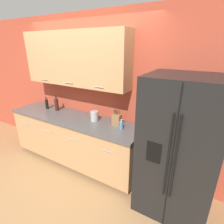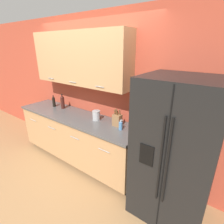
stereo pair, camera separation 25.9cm
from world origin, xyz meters
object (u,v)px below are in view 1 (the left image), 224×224
wine_bottle (56,104)px  knife_block (117,120)px  oil_bottle (47,104)px  steel_canister (94,116)px  soap_dispenser (121,125)px  refrigerator (178,148)px

wine_bottle → knife_block: bearing=-0.9°
oil_bottle → steel_canister: 1.16m
knife_block → wine_bottle: bearing=179.1°
wine_bottle → soap_dispenser: bearing=-4.0°
oil_bottle → steel_canister: size_ratio=1.31×
wine_bottle → steel_canister: wine_bottle is taller
oil_bottle → soap_dispenser: bearing=-2.3°
refrigerator → soap_dispenser: size_ratio=11.13×
knife_block → soap_dispenser: bearing=-34.2°
wine_bottle → soap_dispenser: wine_bottle is taller
knife_block → oil_bottle: size_ratio=1.20×
wine_bottle → steel_canister: 0.92m
soap_dispenser → wine_bottle: bearing=176.0°
refrigerator → soap_dispenser: refrigerator is taller
wine_bottle → steel_canister: (0.92, -0.04, -0.05)m
knife_block → wine_bottle: wine_bottle is taller
wine_bottle → oil_bottle: (-0.24, -0.03, -0.03)m
refrigerator → knife_block: 0.98m
refrigerator → steel_canister: refrigerator is taller
knife_block → soap_dispenser: 0.15m
refrigerator → steel_canister: size_ratio=10.07×
knife_block → oil_bottle: 1.57m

